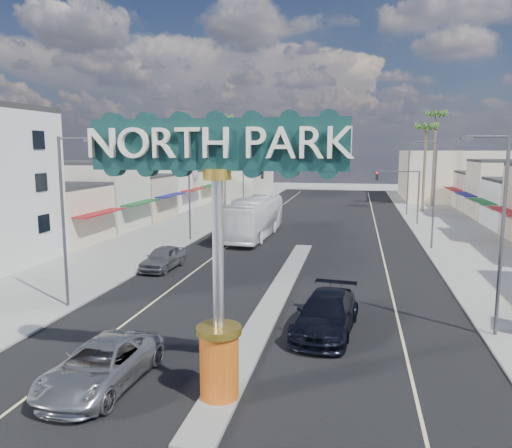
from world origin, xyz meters
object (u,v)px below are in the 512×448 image
at_px(streetlight_r_near, 499,226).
at_px(streetlight_r_mid, 432,189).
at_px(streetlight_r_far, 407,175).
at_px(suv_right, 326,314).
at_px(traffic_signal_left, 240,184).
at_px(car_parked_left, 163,258).
at_px(palm_right_mid, 426,131).
at_px(traffic_signal_right, 402,186).
at_px(streetlight_l_near, 66,213).
at_px(palm_right_far, 436,120).
at_px(palm_left_far, 221,124).
at_px(streetlight_l_far, 244,174).
at_px(streetlight_l_mid, 191,186).
at_px(suv_left, 101,365).
at_px(gateway_sign, 218,227).
at_px(city_bus, 254,217).

xyz_separation_m(streetlight_r_near, streetlight_r_mid, (0.00, 20.00, 0.00)).
height_order(streetlight_r_far, suv_right, streetlight_r_far).
relative_size(traffic_signal_left, car_parked_left, 1.26).
bearing_deg(streetlight_r_near, car_parked_left, 154.82).
bearing_deg(streetlight_r_mid, palm_right_mid, 84.36).
bearing_deg(traffic_signal_right, streetlight_l_near, -119.99).
distance_m(traffic_signal_right, suv_right, 35.67).
bearing_deg(palm_right_far, streetlight_r_far, -114.55).
bearing_deg(suv_right, palm_left_far, 117.64).
bearing_deg(streetlight_l_far, car_parked_left, -87.25).
height_order(traffic_signal_right, palm_right_far, palm_right_far).
height_order(streetlight_l_mid, streetlight_r_near, same).
distance_m(streetlight_l_mid, streetlight_r_near, 28.90).
bearing_deg(traffic_signal_right, palm_right_mid, 72.37).
bearing_deg(car_parked_left, streetlight_l_near, -96.73).
height_order(streetlight_l_near, streetlight_r_near, same).
distance_m(traffic_signal_left, car_parked_left, 25.17).
height_order(palm_right_mid, palm_right_far, palm_right_far).
distance_m(traffic_signal_right, palm_right_mid, 14.10).
xyz_separation_m(streetlight_l_far, suv_left, (6.03, -49.85, -4.28)).
relative_size(streetlight_r_mid, palm_left_far, 0.69).
height_order(streetlight_l_far, streetlight_r_mid, same).
bearing_deg(palm_right_far, suv_left, -107.96).
bearing_deg(traffic_signal_right, car_parked_left, -125.88).
xyz_separation_m(streetlight_r_far, suv_right, (-7.33, -42.99, -4.17)).
height_order(streetlight_l_mid, palm_right_mid, palm_right_mid).
height_order(streetlight_r_mid, palm_right_far, palm_right_far).
xyz_separation_m(palm_right_mid, suv_left, (-17.40, -53.85, -9.81)).
bearing_deg(gateway_sign, streetlight_l_far, 101.78).
bearing_deg(car_parked_left, traffic_signal_right, 57.30).
xyz_separation_m(palm_right_mid, city_bus, (-18.23, -23.03, -8.71)).
height_order(streetlight_l_mid, car_parked_left, streetlight_l_mid).
bearing_deg(suv_left, palm_left_far, 103.20).
xyz_separation_m(gateway_sign, streetlight_r_near, (10.43, 8.02, -0.86)).
bearing_deg(suv_left, palm_right_mid, 75.10).
xyz_separation_m(traffic_signal_right, suv_right, (-6.08, -34.98, -3.38)).
distance_m(streetlight_l_near, suv_right, 14.20).
relative_size(traffic_signal_left, streetlight_r_far, 0.67).
distance_m(gateway_sign, streetlight_l_far, 51.10).
height_order(gateway_sign, city_bus, gateway_sign).
bearing_deg(streetlight_l_mid, palm_right_mid, 47.97).
relative_size(streetlight_l_far, palm_right_mid, 0.74).
bearing_deg(palm_left_far, streetlight_r_near, -59.64).
height_order(traffic_signal_left, city_bus, traffic_signal_left).
distance_m(streetlight_r_far, car_parked_left, 38.40).
bearing_deg(streetlight_l_mid, suv_right, -57.17).
bearing_deg(streetlight_r_near, palm_left_far, 120.36).
bearing_deg(palm_right_mid, palm_right_far, 71.57).
height_order(streetlight_l_near, palm_left_far, palm_left_far).
height_order(streetlight_l_mid, suv_right, streetlight_l_mid).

